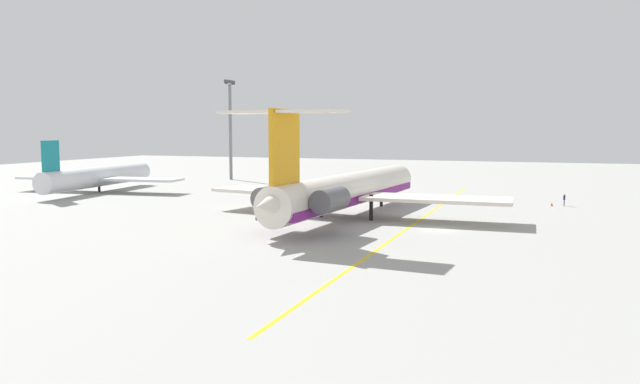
# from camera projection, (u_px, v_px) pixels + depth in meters

# --- Properties ---
(ground) EXTENTS (301.85, 301.85, 0.00)m
(ground) POSITION_uv_depth(u_px,v_px,m) (439.00, 230.00, 67.46)
(ground) COLOR #9E9E99
(main_jetliner) EXTENTS (45.11, 39.94, 13.13)m
(main_jetliner) POSITION_uv_depth(u_px,v_px,m) (346.00, 190.00, 75.43)
(main_jetliner) COLOR silver
(main_jetliner) RESTS_ON ground
(airliner_mid_left) EXTENTS (31.41, 31.13, 9.38)m
(airliner_mid_left) POSITION_uv_depth(u_px,v_px,m) (102.00, 176.00, 108.71)
(airliner_mid_left) COLOR silver
(airliner_mid_left) RESTS_ON ground
(ground_crew_near_nose) EXTENTS (0.29, 0.43, 1.80)m
(ground_crew_near_nose) POSITION_uv_depth(u_px,v_px,m) (298.00, 186.00, 106.54)
(ground_crew_near_nose) COLOR black
(ground_crew_near_nose) RESTS_ON ground
(ground_crew_near_tail) EXTENTS (0.46, 0.29, 1.83)m
(ground_crew_near_tail) POSITION_uv_depth(u_px,v_px,m) (564.00, 198.00, 88.14)
(ground_crew_near_tail) COLOR black
(ground_crew_near_tail) RESTS_ON ground
(safety_cone_nose) EXTENTS (0.40, 0.40, 0.55)m
(safety_cone_nose) POSITION_uv_depth(u_px,v_px,m) (503.00, 202.00, 90.76)
(safety_cone_nose) COLOR #EA590F
(safety_cone_nose) RESTS_ON ground
(safety_cone_wingtip) EXTENTS (0.40, 0.40, 0.55)m
(safety_cone_wingtip) POSITION_uv_depth(u_px,v_px,m) (552.00, 204.00, 88.20)
(safety_cone_wingtip) COLOR #EA590F
(safety_cone_wingtip) RESTS_ON ground
(safety_cone_tail) EXTENTS (0.40, 0.40, 0.55)m
(safety_cone_tail) POSITION_uv_depth(u_px,v_px,m) (483.00, 200.00, 92.86)
(safety_cone_tail) COLOR #EA590F
(safety_cone_tail) RESTS_ON ground
(taxiway_centreline) EXTENTS (89.75, 0.97, 0.01)m
(taxiway_centreline) POSITION_uv_depth(u_px,v_px,m) (419.00, 221.00, 73.90)
(taxiway_centreline) COLOR gold
(taxiway_centreline) RESTS_ON ground
(light_mast) EXTENTS (4.00, 0.70, 21.84)m
(light_mast) POSITION_uv_depth(u_px,v_px,m) (230.00, 125.00, 133.82)
(light_mast) COLOR slate
(light_mast) RESTS_ON ground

